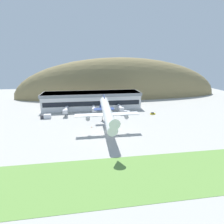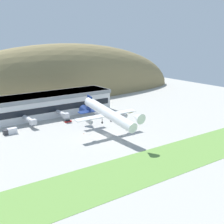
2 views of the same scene
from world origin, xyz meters
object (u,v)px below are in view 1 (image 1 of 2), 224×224
at_px(terminal_building, 92,99).
at_px(service_car_1, 153,114).
at_px(service_car_0, 95,115).
at_px(jetway_2, 120,108).
at_px(traffic_cone_0, 92,127).
at_px(cargo_airplane, 107,113).
at_px(jetway_0, 66,110).
at_px(fuel_truck, 46,116).
at_px(box_truck, 125,112).
at_px(jetway_1, 94,109).

relative_size(terminal_building, service_car_1, 21.15).
bearing_deg(service_car_0, jetway_2, 13.39).
bearing_deg(traffic_cone_0, cargo_airplane, -46.82).
bearing_deg(service_car_0, jetway_0, 168.28).
height_order(fuel_truck, traffic_cone_0, fuel_truck).
bearing_deg(service_car_1, jetway_0, 172.88).
bearing_deg(terminal_building, fuel_truck, -143.79).
bearing_deg(box_truck, jetway_1, 166.57).
xyz_separation_m(terminal_building, fuel_truck, (-34.16, -25.01, -6.33)).
bearing_deg(fuel_truck, jetway_1, 12.16).
bearing_deg(box_truck, terminal_building, 136.77).
height_order(service_car_1, box_truck, box_truck).
xyz_separation_m(terminal_building, service_car_1, (45.81, -26.67, -7.23)).
height_order(jetway_0, jetway_1, same).
bearing_deg(jetway_1, fuel_truck, -167.84).
height_order(jetway_2, box_truck, jetway_2).
relative_size(terminal_building, service_car_0, 19.75).
bearing_deg(jetway_1, service_car_1, -11.52).
relative_size(jetway_1, box_truck, 1.88).
distance_m(fuel_truck, traffic_cone_0, 39.08).
distance_m(cargo_airplane, traffic_cone_0, 17.43).
bearing_deg(fuel_truck, traffic_cone_0, -35.13).
bearing_deg(service_car_1, cargo_airplane, -142.22).
bearing_deg(jetway_1, traffic_cone_0, -95.66).
bearing_deg(jetway_1, cargo_airplane, -81.44).
bearing_deg(cargo_airplane, jetway_2, 68.70).
bearing_deg(fuel_truck, cargo_airplane, -38.05).
height_order(jetway_1, service_car_1, jetway_1).
relative_size(terminal_building, traffic_cone_0, 144.28).
relative_size(jetway_2, service_car_0, 3.32).
height_order(jetway_0, fuel_truck, jetway_0).
height_order(jetway_2, cargo_airplane, cargo_airplane).
relative_size(terminal_building, jetway_1, 6.45).
xyz_separation_m(service_car_0, fuel_truck, (-35.56, -2.07, 0.91)).
bearing_deg(traffic_cone_0, jetway_1, 84.34).
xyz_separation_m(jetway_1, jetway_2, (21.12, -0.58, 0.00)).
xyz_separation_m(jetway_1, cargo_airplane, (5.94, -39.50, 7.87)).
bearing_deg(fuel_truck, service_car_1, -1.19).
relative_size(jetway_0, service_car_0, 3.45).
xyz_separation_m(cargo_airplane, traffic_cone_0, (-8.92, 9.50, -11.58)).
bearing_deg(box_truck, service_car_1, -9.33).
relative_size(jetway_2, service_car_1, 3.56).
relative_size(terminal_building, fuel_truck, 11.57).
height_order(service_car_1, traffic_cone_0, service_car_1).
xyz_separation_m(jetway_2, service_car_1, (23.94, -8.60, -3.38)).
bearing_deg(traffic_cone_0, jetway_2, 50.69).
distance_m(service_car_1, box_truck, 21.42).
distance_m(box_truck, traffic_cone_0, 36.26).
relative_size(cargo_airplane, box_truck, 7.58).
bearing_deg(traffic_cone_0, service_car_0, 81.62).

